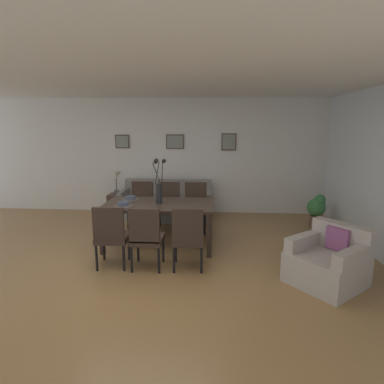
{
  "coord_description": "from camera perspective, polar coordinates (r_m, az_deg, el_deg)",
  "views": [
    {
      "loc": [
        1.12,
        -4.22,
        2.01
      ],
      "look_at": [
        0.75,
        1.05,
        0.92
      ],
      "focal_mm": 30.48,
      "sensor_mm": 36.0,
      "label": 1
    }
  ],
  "objects": [
    {
      "name": "ground_plane",
      "position": [
        4.8,
        -10.08,
        -13.27
      ],
      "size": [
        9.0,
        9.0,
        0.0
      ],
      "primitive_type": "plane",
      "color": "olive"
    },
    {
      "name": "back_wall_panel",
      "position": [
        7.58,
        -4.47,
        6.25
      ],
      "size": [
        9.0,
        0.1,
        2.6
      ],
      "primitive_type": "cube",
      "color": "silver",
      "rests_on": "ground"
    },
    {
      "name": "ceiling_panel",
      "position": [
        4.79,
        -10.05,
        19.05
      ],
      "size": [
        9.0,
        7.2,
        0.08
      ],
      "primitive_type": "cube",
      "color": "white"
    },
    {
      "name": "dining_table",
      "position": [
        5.43,
        -5.76,
        -2.74
      ],
      "size": [
        1.8,
        0.98,
        0.74
      ],
      "color": "#33261E",
      "rests_on": "ground"
    },
    {
      "name": "dining_chair_near_left",
      "position": [
        4.76,
        -13.99,
        -7.06
      ],
      "size": [
        0.47,
        0.47,
        0.92
      ],
      "color": "#33261E",
      "rests_on": "ground"
    },
    {
      "name": "dining_chair_near_right",
      "position": [
        6.44,
        -8.86,
        -1.94
      ],
      "size": [
        0.46,
        0.46,
        0.92
      ],
      "color": "#33261E",
      "rests_on": "ground"
    },
    {
      "name": "dining_chair_far_left",
      "position": [
        4.61,
        -8.01,
        -7.45
      ],
      "size": [
        0.44,
        0.44,
        0.92
      ],
      "color": "#33261E",
      "rests_on": "ground"
    },
    {
      "name": "dining_chair_far_right",
      "position": [
        6.34,
        -4.19,
        -2.05
      ],
      "size": [
        0.44,
        0.44,
        0.92
      ],
      "color": "#33261E",
      "rests_on": "ground"
    },
    {
      "name": "dining_chair_mid_left",
      "position": [
        4.55,
        -0.74,
        -7.56
      ],
      "size": [
        0.46,
        0.46,
        0.92
      ],
      "color": "#33261E",
      "rests_on": "ground"
    },
    {
      "name": "dining_chair_mid_right",
      "position": [
        6.27,
        0.58,
        -2.16
      ],
      "size": [
        0.44,
        0.44,
        0.92
      ],
      "color": "#33261E",
      "rests_on": "ground"
    },
    {
      "name": "centerpiece_vase",
      "position": [
        5.35,
        -5.82,
        0.97
      ],
      "size": [
        0.21,
        0.23,
        0.73
      ],
      "color": "#232326",
      "rests_on": "dining_table"
    },
    {
      "name": "placemat_near_left",
      "position": [
        5.32,
        -11.92,
        -2.38
      ],
      "size": [
        0.32,
        0.32,
        0.01
      ],
      "primitive_type": "cylinder",
      "color": "#4C4742",
      "rests_on": "dining_table"
    },
    {
      "name": "bowl_near_left",
      "position": [
        5.31,
        -11.94,
        -1.99
      ],
      "size": [
        0.17,
        0.17,
        0.07
      ],
      "color": "#475166",
      "rests_on": "dining_table"
    },
    {
      "name": "placemat_near_right",
      "position": [
        5.73,
        -10.72,
        -1.31
      ],
      "size": [
        0.32,
        0.32,
        0.01
      ],
      "primitive_type": "cylinder",
      "color": "#4C4742",
      "rests_on": "dining_table"
    },
    {
      "name": "bowl_near_right",
      "position": [
        5.73,
        -10.74,
        -0.95
      ],
      "size": [
        0.17,
        0.17,
        0.07
      ],
      "color": "#475166",
      "rests_on": "dining_table"
    },
    {
      "name": "sofa",
      "position": [
        7.2,
        -4.45,
        -2.28
      ],
      "size": [
        1.96,
        0.84,
        0.8
      ],
      "color": "gray",
      "rests_on": "ground"
    },
    {
      "name": "side_table",
      "position": [
        7.39,
        -12.92,
        -2.34
      ],
      "size": [
        0.36,
        0.36,
        0.52
      ],
      "primitive_type": "cube",
      "color": "#3D2D23",
      "rests_on": "ground"
    },
    {
      "name": "table_lamp",
      "position": [
        7.27,
        -13.15,
        2.51
      ],
      "size": [
        0.22,
        0.22,
        0.51
      ],
      "color": "#4C4C51",
      "rests_on": "side_table"
    },
    {
      "name": "armchair",
      "position": [
        4.61,
        22.75,
        -11.25
      ],
      "size": [
        1.13,
        1.13,
        0.75
      ],
      "color": "#ADA399",
      "rests_on": "ground"
    },
    {
      "name": "framed_picture_left",
      "position": [
        7.7,
        -12.1,
        8.63
      ],
      "size": [
        0.32,
        0.03,
        0.31
      ],
      "color": "#473828"
    },
    {
      "name": "framed_picture_center",
      "position": [
        7.46,
        -3.0,
        8.78
      ],
      "size": [
        0.41,
        0.03,
        0.33
      ],
      "color": "#473828"
    },
    {
      "name": "framed_picture_right",
      "position": [
        7.41,
        6.47,
        8.7
      ],
      "size": [
        0.33,
        0.03,
        0.38
      ],
      "color": "#473828"
    },
    {
      "name": "potted_plant",
      "position": [
        6.97,
        20.97,
        -2.73
      ],
      "size": [
        0.36,
        0.36,
        0.67
      ],
      "color": "brown",
      "rests_on": "ground"
    }
  ]
}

